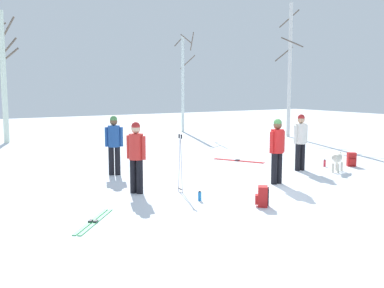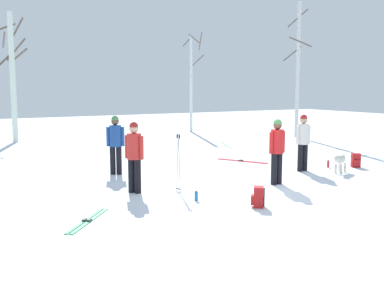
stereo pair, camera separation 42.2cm
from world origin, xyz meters
name	(u,v)px [view 2 (the right image)]	position (x,y,z in m)	size (l,w,h in m)	color
ground_plane	(260,193)	(0.00, 0.00, 0.00)	(60.00, 60.00, 0.00)	white
person_0	(303,139)	(2.92, 1.71, 0.98)	(0.52, 0.34, 1.72)	black
person_1	(277,147)	(1.01, 0.62, 0.98)	(0.52, 0.34, 1.72)	black
person_2	(115,141)	(-2.18, 3.97, 0.98)	(0.47, 0.34, 1.72)	black
person_3	(134,152)	(-2.59, 1.54, 0.98)	(0.34, 0.45, 1.72)	black
dog	(340,160)	(3.68, 0.93, 0.39)	(0.83, 0.47, 0.57)	beige
ski_pair_lying_0	(88,220)	(-4.26, -0.19, 0.01)	(1.21, 1.41, 0.05)	green
ski_pair_lying_1	(242,161)	(2.39, 4.09, 0.01)	(1.04, 1.72, 0.05)	red
ski_poles_0	(178,161)	(-1.62, 1.11, 0.75)	(0.07, 0.21, 1.41)	#B2B2BC
backpack_0	(356,160)	(4.87, 1.38, 0.21)	(0.33, 0.34, 0.44)	red
backpack_1	(258,197)	(-0.80, -0.97, 0.21)	(0.35, 0.34, 0.44)	red
water_bottle_0	(328,164)	(4.06, 1.76, 0.11)	(0.07, 0.07, 0.23)	red
water_bottle_1	(196,196)	(-1.68, 0.15, 0.10)	(0.08, 0.08, 0.22)	#1E72BF
birch_tree_2	(13,74)	(-3.52, 13.67, 3.11)	(1.63, 1.06, 5.86)	silver
birch_tree_3	(191,81)	(5.89, 13.88, 2.84)	(1.12, 1.38, 5.47)	silver
birch_tree_4	(298,68)	(9.21, 8.95, 3.44)	(1.48, 1.49, 6.67)	silver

